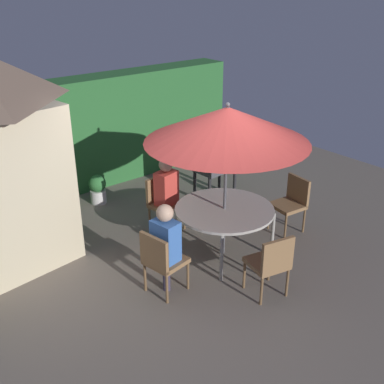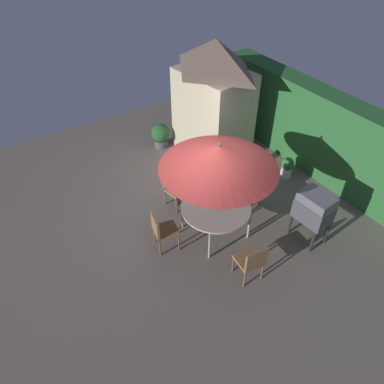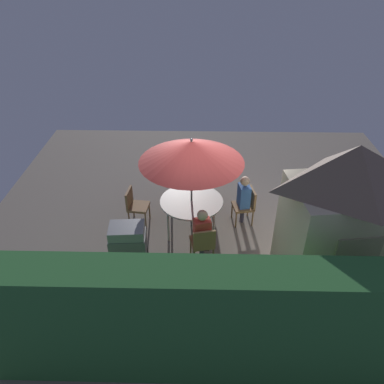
{
  "view_description": "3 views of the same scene",
  "coord_description": "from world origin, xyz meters",
  "px_view_note": "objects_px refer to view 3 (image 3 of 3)",
  "views": [
    {
      "loc": [
        -3.72,
        -4.51,
        3.83
      ],
      "look_at": [
        -0.12,
        -0.07,
        1.19
      ],
      "focal_mm": 44.23,
      "sensor_mm": 36.0,
      "label": 1
    },
    {
      "loc": [
        4.75,
        -3.42,
        5.82
      ],
      "look_at": [
        0.07,
        -0.38,
        1.0
      ],
      "focal_mm": 33.8,
      "sensor_mm": 36.0,
      "label": 2
    },
    {
      "loc": [
        0.32,
        7.04,
        5.67
      ],
      "look_at": [
        0.48,
        -0.02,
        1.0
      ],
      "focal_mm": 35.45,
      "sensor_mm": 36.0,
      "label": 3
    }
  ],
  "objects_px": {
    "bbq_grill": "(128,241)",
    "potted_plant_by_shed": "(223,311)",
    "garden_shed": "(340,223)",
    "chair_toward_hedge": "(202,182)",
    "chair_far_side": "(247,204)",
    "person_in_red": "(202,230)",
    "patio_table": "(192,202)",
    "person_in_blue": "(244,195)",
    "chair_toward_house": "(135,204)",
    "potted_plant_by_grill": "(356,234)",
    "chair_near_shed": "(203,242)",
    "patio_umbrella": "(191,151)"
  },
  "relations": [
    {
      "from": "bbq_grill",
      "to": "potted_plant_by_shed",
      "type": "bearing_deg",
      "value": 147.35
    },
    {
      "from": "garden_shed",
      "to": "chair_toward_hedge",
      "type": "relative_size",
      "value": 3.41
    },
    {
      "from": "chair_far_side",
      "to": "person_in_red",
      "type": "bearing_deg",
      "value": 51.42
    },
    {
      "from": "patio_table",
      "to": "person_in_red",
      "type": "relative_size",
      "value": 1.15
    },
    {
      "from": "chair_toward_hedge",
      "to": "person_in_red",
      "type": "xyz_separation_m",
      "value": [
        0.01,
        2.24,
        0.26
      ]
    },
    {
      "from": "person_in_red",
      "to": "person_in_blue",
      "type": "relative_size",
      "value": 1.0
    },
    {
      "from": "chair_toward_house",
      "to": "person_in_red",
      "type": "xyz_separation_m",
      "value": [
        -1.58,
        1.24,
        0.26
      ]
    },
    {
      "from": "chair_toward_house",
      "to": "potted_plant_by_shed",
      "type": "relative_size",
      "value": 1.66
    },
    {
      "from": "bbq_grill",
      "to": "chair_far_side",
      "type": "height_order",
      "value": "bbq_grill"
    },
    {
      "from": "bbq_grill",
      "to": "chair_toward_house",
      "type": "bearing_deg",
      "value": -85.17
    },
    {
      "from": "chair_toward_house",
      "to": "chair_far_side",
      "type": "bearing_deg",
      "value": -178.37
    },
    {
      "from": "person_in_blue",
      "to": "chair_toward_hedge",
      "type": "bearing_deg",
      "value": -44.42
    },
    {
      "from": "chair_far_side",
      "to": "person_in_red",
      "type": "xyz_separation_m",
      "value": [
        1.05,
        1.32,
        0.26
      ]
    },
    {
      "from": "patio_table",
      "to": "potted_plant_by_shed",
      "type": "distance_m",
      "value": 2.81
    },
    {
      "from": "chair_toward_hedge",
      "to": "potted_plant_by_grill",
      "type": "distance_m",
      "value": 3.8
    },
    {
      "from": "bbq_grill",
      "to": "chair_near_shed",
      "type": "xyz_separation_m",
      "value": [
        -1.46,
        -0.37,
        -0.33
      ]
    },
    {
      "from": "chair_near_shed",
      "to": "chair_far_side",
      "type": "relative_size",
      "value": 1.0
    },
    {
      "from": "garden_shed",
      "to": "patio_umbrella",
      "type": "relative_size",
      "value": 1.33
    },
    {
      "from": "potted_plant_by_grill",
      "to": "person_in_blue",
      "type": "relative_size",
      "value": 0.56
    },
    {
      "from": "bbq_grill",
      "to": "chair_toward_house",
      "type": "height_order",
      "value": "bbq_grill"
    },
    {
      "from": "chair_toward_hedge",
      "to": "person_in_blue",
      "type": "bearing_deg",
      "value": 135.58
    },
    {
      "from": "garden_shed",
      "to": "chair_far_side",
      "type": "xyz_separation_m",
      "value": [
        1.36,
        -2.03,
        -1.05
      ]
    },
    {
      "from": "chair_toward_hedge",
      "to": "person_in_red",
      "type": "bearing_deg",
      "value": 89.78
    },
    {
      "from": "patio_table",
      "to": "chair_far_side",
      "type": "height_order",
      "value": "chair_far_side"
    },
    {
      "from": "chair_far_side",
      "to": "potted_plant_by_shed",
      "type": "relative_size",
      "value": 1.66
    },
    {
      "from": "person_in_red",
      "to": "potted_plant_by_shed",
      "type": "bearing_deg",
      "value": 103.1
    },
    {
      "from": "chair_near_shed",
      "to": "chair_toward_house",
      "type": "xyz_separation_m",
      "value": [
        1.6,
        -1.33,
        0.0
      ]
    },
    {
      "from": "chair_near_shed",
      "to": "potted_plant_by_shed",
      "type": "distance_m",
      "value": 1.59
    },
    {
      "from": "chair_far_side",
      "to": "bbq_grill",
      "type": "bearing_deg",
      "value": 35.44
    },
    {
      "from": "chair_toward_hedge",
      "to": "bbq_grill",
      "type": "bearing_deg",
      "value": 61.79
    },
    {
      "from": "patio_umbrella",
      "to": "chair_toward_house",
      "type": "bearing_deg",
      "value": -6.35
    },
    {
      "from": "person_in_blue",
      "to": "potted_plant_by_grill",
      "type": "bearing_deg",
      "value": 159.35
    },
    {
      "from": "potted_plant_by_shed",
      "to": "person_in_blue",
      "type": "distance_m",
      "value": 3.02
    },
    {
      "from": "person_in_blue",
      "to": "patio_umbrella",
      "type": "bearing_deg",
      "value": 9.82
    },
    {
      "from": "person_in_blue",
      "to": "garden_shed",
      "type": "bearing_deg",
      "value": 125.6
    },
    {
      "from": "patio_umbrella",
      "to": "chair_near_shed",
      "type": "relative_size",
      "value": 2.56
    },
    {
      "from": "chair_toward_house",
      "to": "potted_plant_by_grill",
      "type": "height_order",
      "value": "chair_toward_house"
    },
    {
      "from": "garden_shed",
      "to": "bbq_grill",
      "type": "height_order",
      "value": "garden_shed"
    },
    {
      "from": "chair_near_shed",
      "to": "person_in_blue",
      "type": "height_order",
      "value": "person_in_blue"
    },
    {
      "from": "potted_plant_by_shed",
      "to": "chair_toward_house",
      "type": "bearing_deg",
      "value": -55.61
    },
    {
      "from": "chair_near_shed",
      "to": "chair_toward_house",
      "type": "relative_size",
      "value": 1.0
    },
    {
      "from": "chair_toward_house",
      "to": "patio_umbrella",
      "type": "bearing_deg",
      "value": 173.65
    },
    {
      "from": "potted_plant_by_shed",
      "to": "person_in_red",
      "type": "distance_m",
      "value": 1.73
    },
    {
      "from": "patio_umbrella",
      "to": "person_in_red",
      "type": "height_order",
      "value": "patio_umbrella"
    },
    {
      "from": "patio_table",
      "to": "chair_toward_house",
      "type": "xyz_separation_m",
      "value": [
        1.34,
        -0.15,
        -0.18
      ]
    },
    {
      "from": "garden_shed",
      "to": "chair_far_side",
      "type": "distance_m",
      "value": 2.66
    },
    {
      "from": "chair_far_side",
      "to": "potted_plant_by_shed",
      "type": "bearing_deg",
      "value": 77.03
    },
    {
      "from": "chair_near_shed",
      "to": "person_in_red",
      "type": "xyz_separation_m",
      "value": [
        0.02,
        -0.08,
        0.26
      ]
    },
    {
      "from": "garden_shed",
      "to": "bbq_grill",
      "type": "distance_m",
      "value": 3.92
    },
    {
      "from": "patio_table",
      "to": "chair_toward_hedge",
      "type": "xyz_separation_m",
      "value": [
        -0.25,
        -1.15,
        -0.18
      ]
    }
  ]
}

